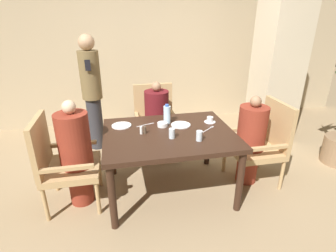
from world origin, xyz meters
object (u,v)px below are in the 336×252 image
at_px(teacup_with_saucer, 210,120).
at_px(glass_tall_near, 172,133).
at_px(bowl_small, 162,124).
at_px(water_bottle, 167,114).
at_px(diner_in_right_chair, 251,140).
at_px(chair_right_side, 262,141).
at_px(plate_main_right, 181,125).
at_px(chair_left_side, 61,161).
at_px(diner_in_far_chair, 157,120).
at_px(chair_far_side, 155,119).
at_px(standing_host, 92,91).
at_px(diner_in_left_chair, 76,153).
at_px(glass_tall_mid, 199,136).
at_px(plate_main_left, 122,126).

xyz_separation_m(teacup_with_saucer, glass_tall_near, (-0.51, -0.32, 0.02)).
relative_size(bowl_small, water_bottle, 0.51).
bearing_deg(diner_in_right_chair, teacup_with_saucer, 157.29).
xyz_separation_m(chair_right_side, diner_in_right_chair, (-0.15, 0.00, 0.03)).
relative_size(chair_right_side, bowl_small, 8.62).
distance_m(plate_main_right, teacup_with_saucer, 0.35).
xyz_separation_m(chair_left_side, diner_in_far_chair, (1.11, 0.80, 0.04)).
bearing_deg(chair_far_side, standing_host, 159.46).
height_order(chair_right_side, plate_main_right, chair_right_side).
bearing_deg(chair_far_side, diner_in_left_chair, -134.94).
xyz_separation_m(standing_host, glass_tall_mid, (1.09, -1.52, -0.11)).
bearing_deg(chair_right_side, chair_far_side, 139.20).
relative_size(chair_left_side, chair_far_side, 1.00).
xyz_separation_m(diner_in_left_chair, glass_tall_near, (0.96, -0.14, 0.19)).
xyz_separation_m(diner_in_right_chair, water_bottle, (-0.92, 0.26, 0.28)).
bearing_deg(bowl_small, diner_in_right_chair, -9.80).
bearing_deg(water_bottle, glass_tall_mid, -66.76).
distance_m(diner_in_far_chair, chair_right_side, 1.37).
relative_size(standing_host, glass_tall_near, 16.21).
distance_m(chair_far_side, water_bottle, 0.77).
bearing_deg(diner_in_right_chair, chair_left_side, -180.00).
bearing_deg(glass_tall_mid, diner_in_left_chair, 168.28).
height_order(chair_left_side, plate_main_right, chair_left_side).
relative_size(chair_right_side, diner_in_right_chair, 0.92).
bearing_deg(diner_in_left_chair, chair_right_side, 0.00).
xyz_separation_m(bowl_small, glass_tall_near, (0.04, -0.31, 0.03)).
bearing_deg(glass_tall_near, water_bottle, 86.31).
distance_m(diner_in_left_chair, diner_in_far_chair, 1.25).
distance_m(standing_host, plate_main_right, 1.51).
distance_m(diner_in_far_chair, plate_main_left, 0.74).
distance_m(chair_far_side, glass_tall_mid, 1.26).
bearing_deg(teacup_with_saucer, diner_in_left_chair, -172.92).
xyz_separation_m(diner_in_far_chair, standing_host, (-0.84, 0.47, 0.33)).
bearing_deg(bowl_small, standing_host, 126.17).
bearing_deg(diner_in_far_chair, chair_right_side, -35.93).
distance_m(chair_right_side, bowl_small, 1.18).
height_order(chair_far_side, diner_in_far_chair, diner_in_far_chair).
xyz_separation_m(chair_far_side, glass_tall_near, (0.00, -1.10, 0.26)).
bearing_deg(water_bottle, diner_in_far_chair, 93.23).
relative_size(diner_in_left_chair, plate_main_left, 5.26).
bearing_deg(diner_in_right_chair, glass_tall_mid, -160.52).
height_order(standing_host, glass_tall_mid, standing_host).
xyz_separation_m(diner_in_far_chair, glass_tall_near, (0.00, -0.94, 0.22)).
height_order(chair_right_side, plate_main_left, chair_right_side).
relative_size(chair_left_side, bowl_small, 8.62).
bearing_deg(diner_in_right_chair, plate_main_left, 169.33).
bearing_deg(plate_main_left, chair_far_side, 54.94).
bearing_deg(chair_left_side, glass_tall_mid, -10.42).
relative_size(diner_in_right_chair, glass_tall_near, 10.52).
xyz_separation_m(chair_left_side, glass_tall_near, (1.11, -0.14, 0.26)).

